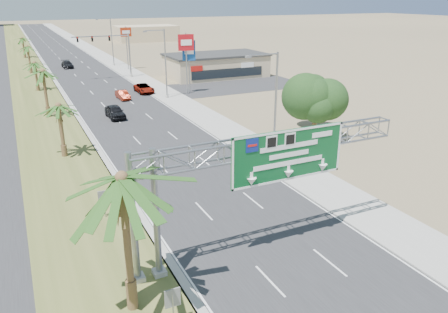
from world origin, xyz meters
TOP-DOWN VIEW (x-y plane):
  - road at (0.00, 110.00)m, footprint 12.00×300.00m
  - sidewalk_right at (8.50, 110.00)m, footprint 4.00×300.00m
  - median_grass at (-10.00, 110.00)m, footprint 7.00×300.00m
  - sign_gantry at (-1.06, 9.93)m, footprint 16.75×1.24m
  - palm_near at (-9.20, 8.00)m, footprint 5.70×5.70m
  - palm_row_b at (-9.50, 32.00)m, footprint 3.99×3.99m
  - palm_row_c at (-9.50, 48.00)m, footprint 3.99×3.99m
  - palm_row_d at (-9.50, 66.00)m, footprint 3.99×3.99m
  - palm_row_e at (-9.50, 85.00)m, footprint 3.99×3.99m
  - palm_row_f at (-9.50, 110.00)m, footprint 3.99×3.99m
  - streetlight_near at (7.30, 22.00)m, footprint 3.27×0.44m
  - streetlight_mid at (7.30, 52.00)m, footprint 3.27×0.44m
  - streetlight_far at (7.30, 88.00)m, footprint 3.27×0.44m
  - signal_mast at (5.17, 71.97)m, footprint 10.28×0.71m
  - store_building at (22.00, 66.00)m, footprint 18.00×10.00m
  - oak_near at (15.00, 26.00)m, footprint 4.50×4.50m
  - oak_far at (18.00, 30.00)m, footprint 3.50×3.50m
  - median_signback_a at (-7.80, 6.00)m, footprint 0.75×0.08m
  - median_signback_b at (-8.50, 18.00)m, footprint 0.75×0.08m
  - building_distant_right at (30.00, 140.00)m, footprint 20.00×12.00m
  - car_left_lane at (-2.00, 44.08)m, footprint 2.02×4.72m
  - car_mid_lane at (1.38, 54.22)m, footprint 1.58×3.98m
  - car_right_lane at (5.50, 57.33)m, footprint 2.35×5.05m
  - car_far at (-2.12, 89.18)m, footprint 2.18×5.07m
  - pole_sign_red_near at (11.39, 53.65)m, footprint 2.42×0.58m
  - pole_sign_blue at (11.91, 53.95)m, footprint 2.02×0.71m
  - pole_sign_red_far at (9.00, 81.24)m, footprint 2.20×0.37m

SIDE VIEW (x-z plane):
  - road at x=0.00m, z-range 0.00..0.02m
  - sidewalk_right at x=8.50m, z-range 0.00..0.10m
  - median_grass at x=-10.00m, z-range 0.00..0.12m
  - car_mid_lane at x=1.38m, z-range 0.00..1.29m
  - car_right_lane at x=5.50m, z-range 0.00..1.40m
  - car_far at x=-2.12m, z-range 0.00..1.45m
  - car_left_lane at x=-2.00m, z-range 0.00..1.59m
  - median_signback_a at x=-7.80m, z-range 0.41..2.49m
  - median_signback_b at x=-8.50m, z-range 0.41..2.49m
  - store_building at x=22.00m, z-range 0.00..4.00m
  - building_distant_right at x=30.00m, z-range 0.00..5.00m
  - oak_far at x=18.00m, z-range 1.02..6.62m
  - palm_row_d at x=-9.50m, z-range 1.69..7.14m
  - oak_near at x=15.00m, z-range 1.13..7.93m
  - streetlight_near at x=7.30m, z-range -0.31..9.69m
  - streetlight_mid at x=7.30m, z-range -0.31..9.69m
  - streetlight_far at x=7.30m, z-range -0.31..9.69m
  - palm_row_f at x=-9.50m, z-range 1.83..7.58m
  - signal_mast at x=5.17m, z-range 0.85..8.85m
  - palm_row_b at x=-9.50m, z-range 1.93..7.87m
  - palm_row_e at x=-9.50m, z-range 2.02..8.16m
  - palm_row_c at x=-9.50m, z-range 2.29..9.04m
  - sign_gantry at x=-1.06m, z-range 2.31..9.81m
  - pole_sign_blue at x=11.91m, z-range 2.07..10.35m
  - pole_sign_red_far at x=9.00m, z-range 2.52..11.20m
  - palm_near at x=-9.20m, z-range 2.76..11.11m
  - pole_sign_red_near at x=11.39m, z-range 2.66..11.90m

